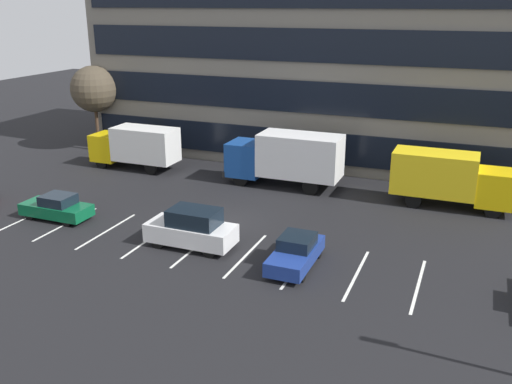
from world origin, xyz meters
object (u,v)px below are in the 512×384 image
Objects in this scene: sedan_forest at (57,207)px; box_truck_yellow_all at (450,177)px; bare_tree at (94,89)px; box_truck_yellow at (136,145)px; box_truck_blue at (286,157)px; suv_white at (192,229)px; sedan_navy at (296,252)px.

box_truck_yellow_all is at bearing 27.02° from sedan_forest.
sedan_forest is 0.58× the size of bare_tree.
box_truck_blue is at bearing 0.97° from box_truck_yellow.
box_truck_blue is at bearing 46.26° from sedan_forest.
box_truck_yellow_all is 23.59m from sedan_forest.
box_truck_blue is 11.46m from suv_white.
box_truck_yellow is 11.91m from box_truck_blue.
box_truck_yellow reaches higher than sedan_forest.
suv_white is at bearing 178.70° from sedan_navy.
sedan_navy is at bearing -118.30° from box_truck_yellow_all.
suv_white is at bearing -3.29° from sedan_forest.
suv_white is (-5.67, 0.13, 0.29)m from sedan_navy.
box_truck_yellow is at bearing -29.61° from bare_tree.
box_truck_yellow_all is (10.63, -0.12, -0.19)m from box_truck_blue.
sedan_navy is 0.91× the size of suv_white.
sedan_navy is (14.87, -0.66, 0.01)m from sedan_forest.
suv_white is (9.20, -0.53, 0.30)m from sedan_forest.
sedan_navy is (4.51, -11.48, -1.37)m from box_truck_blue.
bare_tree reaches higher than box_truck_blue.
sedan_navy is 0.59× the size of bare_tree.
sedan_forest is at bearing -61.59° from bare_tree.
bare_tree is (-16.80, 14.59, 4.22)m from suv_white.
box_truck_blue is 10.63m from box_truck_yellow_all.
box_truck_blue is 1.10× the size of box_truck_yellow_all.
box_truck_blue is 1.12× the size of bare_tree.
bare_tree reaches higher than suv_white.
box_truck_yellow_all is at bearing -0.63° from box_truck_blue.
bare_tree reaches higher than box_truck_yellow_all.
box_truck_blue reaches higher than sedan_forest.
suv_white is (-11.79, -11.23, -0.89)m from box_truck_yellow_all.
bare_tree is at bearing 169.77° from box_truck_blue.
bare_tree is (-22.47, 14.72, 4.51)m from sedan_navy.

